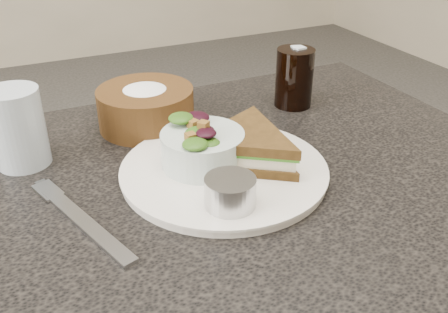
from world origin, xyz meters
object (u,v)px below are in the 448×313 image
dressing_ramekin (230,192)px  salad_bowl (203,143)px  dinner_plate (224,171)px  sandwich (246,147)px  bread_basket (146,101)px  cola_glass (294,75)px  water_glass (18,128)px

dressing_ramekin → salad_bowl: bearing=85.1°
dinner_plate → sandwich: bearing=0.3°
salad_bowl → bread_basket: 0.18m
salad_bowl → bread_basket: bearing=98.5°
dressing_ramekin → cola_glass: 0.37m
dinner_plate → cola_glass: (0.23, 0.17, 0.05)m
dinner_plate → sandwich: (0.04, 0.00, 0.03)m
dinner_plate → cola_glass: cola_glass is taller
salad_bowl → sandwich: bearing=-18.9°
water_glass → sandwich: bearing=-28.4°
bread_basket → dinner_plate: bearing=-75.8°
sandwich → dressing_ramekin: sandwich is taller
salad_bowl → bread_basket: (-0.03, 0.18, -0.00)m
cola_glass → salad_bowl: bearing=-148.3°
dinner_plate → water_glass: water_glass is taller
salad_bowl → bread_basket: size_ratio=0.74×
sandwich → water_glass: bearing=-173.7°
salad_bowl → water_glass: water_glass is taller
salad_bowl → cola_glass: 0.29m
water_glass → dressing_ramekin: bearing=-47.9°
cola_glass → sandwich: bearing=-137.5°
dressing_ramekin → bread_basket: (-0.02, 0.29, 0.01)m
dressing_ramekin → sandwich: bearing=52.7°
sandwich → water_glass: size_ratio=1.56×
dinner_plate → salad_bowl: 0.05m
sandwich → salad_bowl: salad_bowl is taller
salad_bowl → cola_glass: (0.25, 0.15, 0.01)m
sandwich → dinner_plate: bearing=-145.1°
sandwich → dressing_ramekin: size_ratio=2.80×
dressing_ramekin → water_glass: bearing=132.1°
sandwich → water_glass: (-0.29, 0.16, 0.02)m
dinner_plate → dressing_ramekin: dressing_ramekin is taller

